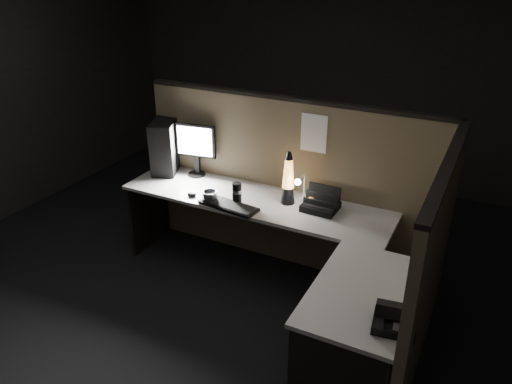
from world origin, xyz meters
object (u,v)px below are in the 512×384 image
at_px(pc_tower, 166,145).
at_px(lava_lamp, 288,182).
at_px(keyboard, 228,206).
at_px(desk_phone, 394,319).
at_px(monitor, 196,145).

xyz_separation_m(pc_tower, lava_lamp, (1.29, -0.14, -0.06)).
bearing_deg(keyboard, pc_tower, 161.47).
bearing_deg(pc_tower, keyboard, -47.98).
bearing_deg(desk_phone, monitor, 140.92).
distance_m(monitor, keyboard, 0.78).
xyz_separation_m(pc_tower, desk_phone, (2.40, -1.25, -0.19)).
height_order(pc_tower, desk_phone, pc_tower).
bearing_deg(monitor, pc_tower, 173.67).
bearing_deg(lava_lamp, monitor, 171.15).
bearing_deg(keyboard, desk_phone, -21.74).
bearing_deg(lava_lamp, desk_phone, -44.82).
distance_m(pc_tower, lava_lamp, 1.30).
distance_m(pc_tower, keyboard, 1.02).
distance_m(keyboard, desk_phone, 1.71).
bearing_deg(monitor, desk_phone, -39.79).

